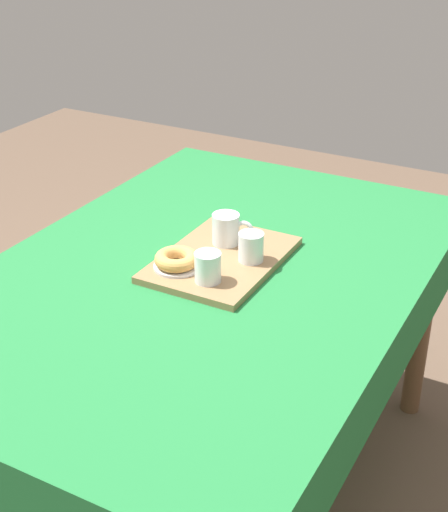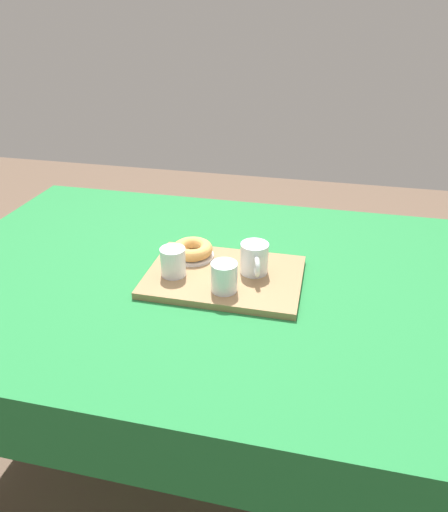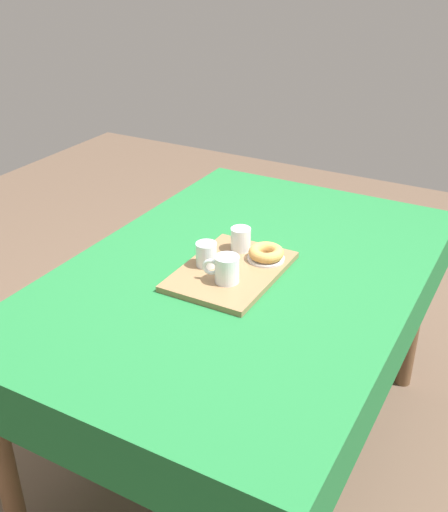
# 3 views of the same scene
# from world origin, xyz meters

# --- Properties ---
(ground_plane) EXTENTS (6.00, 6.00, 0.00)m
(ground_plane) POSITION_xyz_m (0.00, 0.00, 0.00)
(ground_plane) COLOR brown
(dining_table) EXTENTS (1.54, 1.04, 0.77)m
(dining_table) POSITION_xyz_m (0.00, 0.00, 0.69)
(dining_table) COLOR #1E6B33
(dining_table) RESTS_ON ground
(serving_tray) EXTENTS (0.40, 0.28, 0.02)m
(serving_tray) POSITION_xyz_m (0.05, -0.02, 0.78)
(serving_tray) COLOR olive
(serving_tray) RESTS_ON dining_table
(tea_mug_left) EXTENTS (0.07, 0.11, 0.08)m
(tea_mug_left) POSITION_xyz_m (0.12, 0.00, 0.83)
(tea_mug_left) COLOR white
(tea_mug_left) RESTS_ON serving_tray
(water_glass_near) EXTENTS (0.07, 0.07, 0.08)m
(water_glass_near) POSITION_xyz_m (-0.08, -0.05, 0.83)
(water_glass_near) COLOR white
(water_glass_near) RESTS_ON serving_tray
(water_glass_far) EXTENTS (0.07, 0.07, 0.08)m
(water_glass_far) POSITION_xyz_m (0.07, -0.10, 0.83)
(water_glass_far) COLOR white
(water_glass_far) RESTS_ON serving_tray
(donut_plate_left) EXTENTS (0.12, 0.12, 0.01)m
(donut_plate_left) POSITION_xyz_m (-0.06, 0.05, 0.80)
(donut_plate_left) COLOR silver
(donut_plate_left) RESTS_ON serving_tray
(sugar_donut_left) EXTENTS (0.11, 0.11, 0.03)m
(sugar_donut_left) POSITION_xyz_m (-0.06, 0.05, 0.82)
(sugar_donut_left) COLOR tan
(sugar_donut_left) RESTS_ON donut_plate_left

